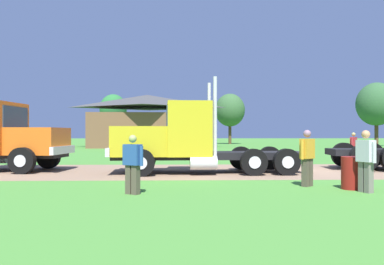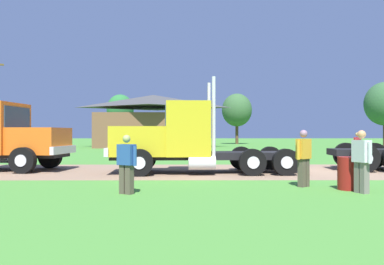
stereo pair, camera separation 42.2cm
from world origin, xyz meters
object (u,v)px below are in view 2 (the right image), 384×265
object	(u,v)px
visitor_standing_near	(127,162)
visitor_by_barrel	(304,156)
truck_foreground_white	(181,140)
visitor_walking_mid	(362,159)
visitor_far_side	(357,146)
shed_building	(153,122)
steel_barrel	(348,173)

from	to	relation	value
visitor_standing_near	visitor_by_barrel	bearing A→B (deg)	15.00
truck_foreground_white	visitor_by_barrel	distance (m)	5.49
truck_foreground_white	visitor_walking_mid	size ratio (longest dim) A/B	4.69
truck_foreground_white	visitor_far_side	world-z (taller)	truck_foreground_white
visitor_standing_near	shed_building	bearing A→B (deg)	94.16
visitor_standing_near	truck_foreground_white	bearing A→B (deg)	76.20
visitor_standing_near	visitor_walking_mid	xyz separation A→B (m)	(6.20, 0.11, 0.08)
visitor_standing_near	visitor_walking_mid	distance (m)	6.20
truck_foreground_white	steel_barrel	xyz separation A→B (m)	(4.78, -4.66, -0.84)
truck_foreground_white	shed_building	bearing A→B (deg)	97.56
truck_foreground_white	visitor_far_side	size ratio (longest dim) A/B	4.82
visitor_walking_mid	shed_building	distance (m)	34.92
visitor_walking_mid	visitor_far_side	bearing A→B (deg)	67.35
truck_foreground_white	steel_barrel	world-z (taller)	truck_foreground_white
visitor_walking_mid	visitor_by_barrel	size ratio (longest dim) A/B	0.99
steel_barrel	visitor_standing_near	bearing A→B (deg)	-173.31
visitor_standing_near	shed_building	distance (m)	34.03
visitor_standing_near	shed_building	world-z (taller)	shed_building
visitor_by_barrel	steel_barrel	size ratio (longest dim) A/B	1.83
visitor_by_barrel	shed_building	world-z (taller)	shed_building
visitor_by_barrel	shed_building	distance (m)	33.44
truck_foreground_white	visitor_standing_near	xyz separation A→B (m)	(-1.32, -5.38, -0.47)
visitor_standing_near	visitor_by_barrel	distance (m)	5.20
visitor_walking_mid	shed_building	world-z (taller)	shed_building
shed_building	visitor_by_barrel	bearing A→B (deg)	-77.04
steel_barrel	visitor_walking_mid	bearing A→B (deg)	-80.39
visitor_walking_mid	steel_barrel	distance (m)	0.76
steel_barrel	visitor_far_side	bearing A→B (deg)	65.71
visitor_far_side	visitor_by_barrel	bearing A→B (deg)	-120.50
visitor_standing_near	visitor_far_side	xyz separation A→B (m)	(10.84, 11.22, 0.05)
visitor_standing_near	visitor_walking_mid	world-z (taller)	visitor_walking_mid
visitor_walking_mid	truck_foreground_white	bearing A→B (deg)	132.79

